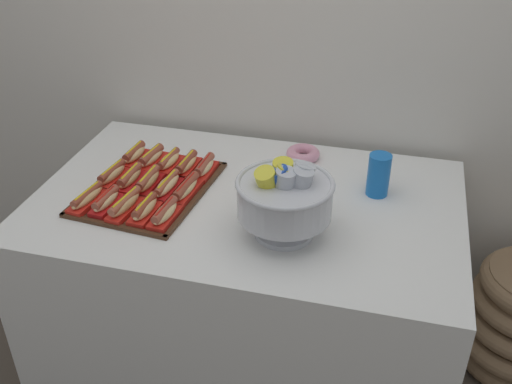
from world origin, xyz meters
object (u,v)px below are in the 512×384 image
hot_dog_11 (151,158)px  hot_dog_9 (186,189)px  cup_stack (379,175)px  hot_dog_1 (106,201)px  hot_dog_6 (130,178)px  hot_dog_5 (112,174)px  donut (303,154)px  hot_dog_14 (204,167)px  hot_dog_13 (186,165)px  punch_bowl (285,196)px  hot_dog_8 (167,186)px  hot_dog_3 (145,209)px  buffet_table (248,277)px  hot_dog_7 (148,181)px  hot_dog_12 (169,161)px  hot_dog_4 (165,213)px  serving_tray (149,189)px  hot_dog_0 (87,198)px  hot_dog_2 (125,205)px

hot_dog_11 → hot_dog_9: bearing=-41.1°
cup_stack → hot_dog_1: bearing=-159.2°
hot_dog_6 → hot_dog_9: size_ratio=0.90×
hot_dog_5 → hot_dog_6: (0.07, -0.01, -0.00)m
cup_stack → hot_dog_6: bearing=-168.8°
donut → hot_dog_14: bearing=-145.7°
hot_dog_13 → punch_bowl: punch_bowl is taller
punch_bowl → cup_stack: punch_bowl is taller
hot_dog_8 → hot_dog_3: bearing=-94.8°
hot_dog_1 → hot_dog_3: bearing=-4.8°
hot_dog_5 → donut: (0.65, 0.37, -0.02)m
hot_dog_9 → punch_bowl: size_ratio=0.59×
buffet_table → hot_dog_7: bearing=-175.0°
punch_bowl → cup_stack: (0.27, 0.32, -0.07)m
hot_dog_8 → hot_dog_13: (0.01, 0.16, 0.00)m
hot_dog_11 → hot_dog_12: (0.07, -0.01, -0.00)m
hot_dog_4 → hot_dog_6: size_ratio=0.98×
serving_tray → hot_dog_5: hot_dog_5 is taller
hot_dog_1 → hot_dog_5: 0.18m
hot_dog_14 → hot_dog_1: bearing=-129.1°
hot_dog_1 → donut: 0.80m
hot_dog_1 → hot_dog_6: size_ratio=0.95×
serving_tray → hot_dog_3: (0.06, -0.17, 0.03)m
punch_bowl → donut: (-0.04, 0.52, -0.12)m
serving_tray → hot_dog_8: 0.08m
hot_dog_1 → hot_dog_4: (0.22, -0.02, -0.00)m
buffet_table → cup_stack: 0.64m
hot_dog_0 → buffet_table: bearing=19.3°
hot_dog_2 → hot_dog_12: bearing=85.2°
serving_tray → hot_dog_7: (0.00, 0.00, 0.03)m
hot_dog_5 → hot_dog_13: hot_dog_5 is taller
hot_dog_7 → hot_dog_3: bearing=-70.4°
hot_dog_0 → hot_dog_4: size_ratio=1.14×
hot_dog_5 → punch_bowl: size_ratio=0.55×
buffet_table → hot_dog_9: 0.45m
buffet_table → hot_dog_4: hot_dog_4 is taller
hot_dog_2 → hot_dog_4: size_ratio=1.13×
hot_dog_4 → hot_dog_7: bearing=127.4°
hot_dog_3 → hot_dog_9: (0.09, 0.16, -0.00)m
serving_tray → hot_dog_13: bearing=60.7°
hot_dog_9 → hot_dog_11: (-0.21, 0.18, 0.00)m
hot_dog_13 → punch_bowl: 0.55m
hot_dog_11 → hot_dog_1: bearing=-94.8°
serving_tray → hot_dog_0: bearing=-137.1°
hot_dog_2 → hot_dog_13: size_ratio=1.08×
hot_dog_3 → hot_dog_6: (-0.14, 0.18, 0.00)m
hot_dog_4 → punch_bowl: bearing=5.0°
punch_bowl → hot_dog_0: bearing=-179.2°
buffet_table → punch_bowl: bearing=-45.2°
hot_dog_7 → punch_bowl: (0.54, -0.14, 0.11)m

